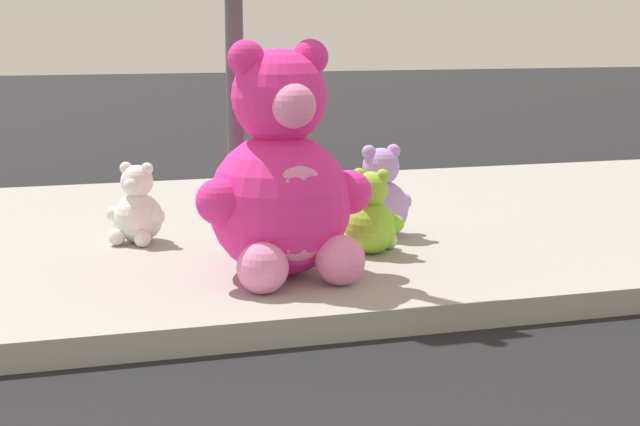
{
  "coord_description": "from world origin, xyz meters",
  "views": [
    {
      "loc": [
        -0.11,
        -1.34,
        1.58
      ],
      "look_at": [
        1.31,
        3.6,
        0.55
      ],
      "focal_mm": 53.14,
      "sensor_mm": 36.0,
      "label": 1
    }
  ],
  "objects_px": {
    "plush_lavender": "(380,199)",
    "plush_lime": "(371,219)",
    "plush_pink_large": "(282,184)",
    "plush_white": "(137,211)"
  },
  "relations": [
    {
      "from": "plush_lavender",
      "to": "plush_lime",
      "type": "height_order",
      "value": "plush_lavender"
    },
    {
      "from": "plush_pink_large",
      "to": "plush_lime",
      "type": "distance_m",
      "value": 0.84
    },
    {
      "from": "plush_lavender",
      "to": "plush_lime",
      "type": "bearing_deg",
      "value": -115.7
    },
    {
      "from": "plush_white",
      "to": "plush_pink_large",
      "type": "bearing_deg",
      "value": -56.49
    },
    {
      "from": "plush_pink_large",
      "to": "plush_lime",
      "type": "relative_size",
      "value": 2.48
    },
    {
      "from": "plush_pink_large",
      "to": "plush_lavender",
      "type": "height_order",
      "value": "plush_pink_large"
    },
    {
      "from": "plush_pink_large",
      "to": "plush_white",
      "type": "height_order",
      "value": "plush_pink_large"
    },
    {
      "from": "plush_pink_large",
      "to": "plush_lime",
      "type": "height_order",
      "value": "plush_pink_large"
    },
    {
      "from": "plush_white",
      "to": "plush_lime",
      "type": "distance_m",
      "value": 1.56
    },
    {
      "from": "plush_lavender",
      "to": "plush_lime",
      "type": "xyz_separation_m",
      "value": [
        -0.22,
        -0.46,
        -0.03
      ]
    }
  ]
}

